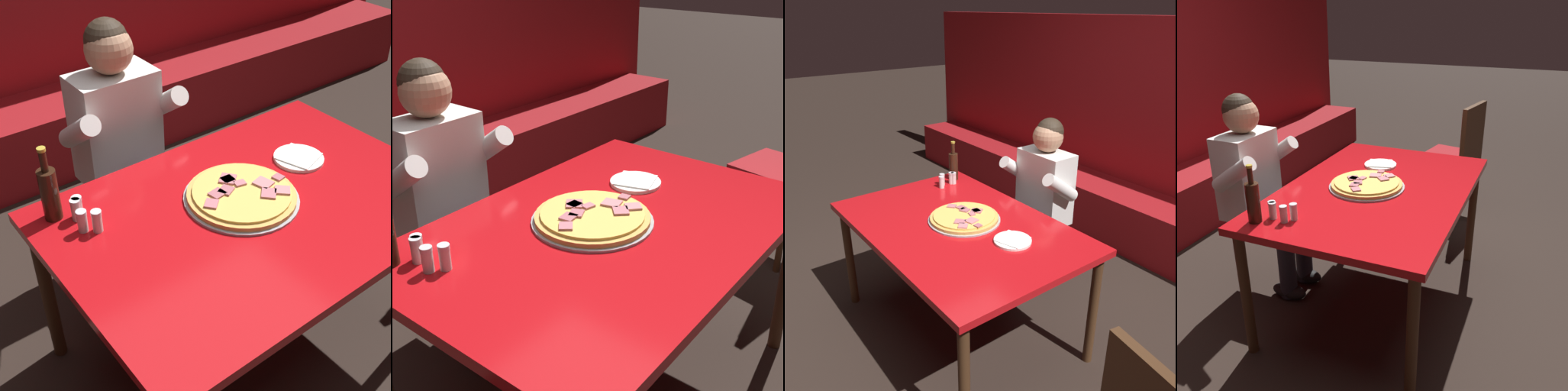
# 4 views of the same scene
# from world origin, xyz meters

# --- Properties ---
(ground_plane) EXTENTS (24.00, 24.00, 0.00)m
(ground_plane) POSITION_xyz_m (0.00, 0.00, 0.00)
(ground_plane) COLOR black
(booth_wall_panel) EXTENTS (6.80, 0.16, 1.90)m
(booth_wall_panel) POSITION_xyz_m (0.00, 2.18, 0.95)
(booth_wall_panel) COLOR maroon
(booth_wall_panel) RESTS_ON ground_plane
(booth_bench) EXTENTS (6.46, 0.48, 0.46)m
(booth_bench) POSITION_xyz_m (0.00, 1.86, 0.23)
(booth_bench) COLOR maroon
(booth_bench) RESTS_ON ground_plane
(main_dining_table) EXTENTS (1.51, 1.02, 0.77)m
(main_dining_table) POSITION_xyz_m (0.00, 0.00, 0.70)
(main_dining_table) COLOR #422816
(main_dining_table) RESTS_ON ground_plane
(pizza) EXTENTS (0.44, 0.44, 0.05)m
(pizza) POSITION_xyz_m (-0.02, 0.06, 0.79)
(pizza) COLOR #9E9EA3
(pizza) RESTS_ON main_dining_table
(plate_white_paper) EXTENTS (0.21, 0.21, 0.02)m
(plate_white_paper) POSITION_xyz_m (0.36, 0.12, 0.78)
(plate_white_paper) COLOR white
(plate_white_paper) RESTS_ON main_dining_table
(beer_bottle) EXTENTS (0.07, 0.07, 0.29)m
(beer_bottle) POSITION_xyz_m (-0.63, 0.39, 0.89)
(beer_bottle) COLOR black
(beer_bottle) RESTS_ON main_dining_table
(shaker_black_pepper) EXTENTS (0.04, 0.04, 0.09)m
(shaker_black_pepper) POSITION_xyz_m (-0.57, 0.32, 0.81)
(shaker_black_pepper) COLOR silver
(shaker_black_pepper) RESTS_ON main_dining_table
(shaker_red_pepper_flakes) EXTENTS (0.04, 0.04, 0.09)m
(shaker_red_pepper_flakes) POSITION_xyz_m (-0.56, 0.34, 0.81)
(shaker_red_pepper_flakes) COLOR silver
(shaker_red_pepper_flakes) RESTS_ON main_dining_table
(shaker_parmesan) EXTENTS (0.04, 0.04, 0.09)m
(shaker_parmesan) POSITION_xyz_m (-0.54, 0.22, 0.81)
(shaker_parmesan) COLOR silver
(shaker_parmesan) RESTS_ON main_dining_table
(shaker_oregano) EXTENTS (0.04, 0.04, 0.09)m
(shaker_oregano) POSITION_xyz_m (-0.58, 0.25, 0.81)
(shaker_oregano) COLOR silver
(shaker_oregano) RESTS_ON main_dining_table
(diner_seated_blue_shirt) EXTENTS (0.53, 0.53, 1.27)m
(diner_seated_blue_shirt) POSITION_xyz_m (-0.11, 0.74, 0.71)
(diner_seated_blue_shirt) COLOR black
(diner_seated_blue_shirt) RESTS_ON ground_plane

